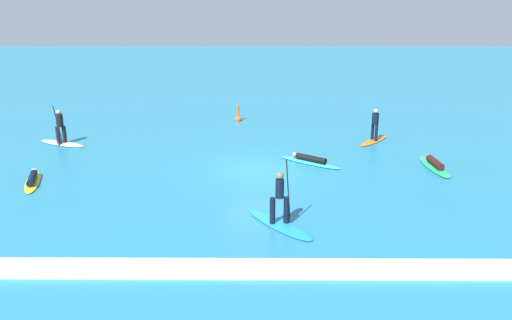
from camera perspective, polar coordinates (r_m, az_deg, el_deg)
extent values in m
plane|color=teal|center=(22.59, 0.00, -1.21)|extent=(120.00, 120.00, 0.00)
ellipsoid|color=orange|center=(27.89, 13.00, 2.11)|extent=(2.16, 2.45, 0.08)
cylinder|color=black|center=(27.63, 13.27, 2.95)|extent=(0.23, 0.23, 0.85)
cylinder|color=black|center=(27.92, 12.88, 3.13)|extent=(0.23, 0.23, 0.85)
cylinder|color=black|center=(27.60, 13.17, 4.51)|extent=(0.50, 0.50, 0.61)
sphere|color=beige|center=(27.52, 13.23, 5.34)|extent=(0.31, 0.31, 0.22)
ellipsoid|color=white|center=(28.54, -20.80, 1.75)|extent=(2.91, 1.93, 0.08)
cylinder|color=black|center=(28.39, -21.22, 2.62)|extent=(0.28, 0.28, 0.86)
cylinder|color=black|center=(28.45, -20.60, 2.71)|extent=(0.28, 0.28, 0.86)
cylinder|color=black|center=(28.25, -21.07, 4.14)|extent=(0.47, 0.47, 0.65)
sphere|color=tan|center=(28.16, -21.17, 5.01)|extent=(0.31, 0.31, 0.23)
cylinder|color=black|center=(27.99, -21.24, 3.70)|extent=(0.22, 0.38, 2.06)
cube|color=black|center=(28.23, -21.02, 1.77)|extent=(0.14, 0.21, 0.32)
ellipsoid|color=#23B266|center=(24.33, 19.27, -0.70)|extent=(0.89, 3.17, 0.11)
cylinder|color=#381414|center=(24.23, 19.36, -0.27)|extent=(0.40, 1.40, 0.31)
sphere|color=brown|center=(24.94, 18.68, 0.35)|extent=(0.24, 0.24, 0.23)
ellipsoid|color=yellow|center=(23.03, -23.65, -2.27)|extent=(1.31, 2.79, 0.09)
cylinder|color=black|center=(22.93, -23.72, -1.87)|extent=(0.68, 1.46, 0.28)
sphere|color=beige|center=(23.71, -23.50, -1.17)|extent=(0.31, 0.31, 0.25)
ellipsoid|color=#33C6CC|center=(23.70, 6.04, -0.26)|extent=(2.89, 2.37, 0.10)
cylinder|color=black|center=(23.62, 6.16, 0.16)|extent=(1.39, 1.14, 0.28)
sphere|color=#A37556|center=(24.06, 4.36, 0.59)|extent=(0.36, 0.36, 0.26)
ellipsoid|color=#1E8CD1|center=(17.35, 2.61, -7.14)|extent=(2.54, 2.98, 0.09)
cylinder|color=black|center=(17.11, 1.86, -5.66)|extent=(0.27, 0.27, 0.91)
cylinder|color=black|center=(17.18, 3.40, -5.59)|extent=(0.27, 0.27, 0.91)
cylinder|color=black|center=(16.85, 2.67, -3.20)|extent=(0.40, 0.40, 0.65)
sphere|color=brown|center=(16.70, 2.69, -1.77)|extent=(0.34, 0.34, 0.24)
cylinder|color=black|center=(16.93, 3.62, -3.48)|extent=(0.23, 0.19, 2.26)
cube|color=black|center=(17.34, 3.55, -6.79)|extent=(0.20, 0.17, 0.32)
sphere|color=#E55119|center=(31.77, -2.00, 4.57)|extent=(0.43, 0.43, 0.43)
cylinder|color=#E55119|center=(31.68, -2.01, 5.29)|extent=(0.15, 0.15, 1.02)
cube|color=white|center=(14.58, -0.22, -12.05)|extent=(25.31, 0.90, 0.18)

